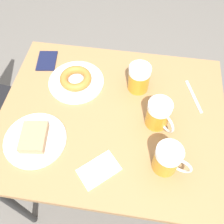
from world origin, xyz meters
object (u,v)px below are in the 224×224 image
at_px(plate_with_donut, 76,80).
at_px(napkin_folded, 99,170).
at_px(beer_mug_left, 159,114).
at_px(beer_mug_center, 139,78).
at_px(passport_near_edge, 47,61).
at_px(beer_mug_right, 168,159).
at_px(plate_with_cake, 35,139).
at_px(fork, 194,96).

bearing_deg(plate_with_donut, napkin_folded, -155.97).
height_order(beer_mug_left, beer_mug_center, same).
bearing_deg(passport_near_edge, beer_mug_right, -127.70).
distance_m(plate_with_cake, fork, 0.69).
relative_size(beer_mug_center, napkin_folded, 0.81).
xyz_separation_m(plate_with_donut, passport_near_edge, (0.11, 0.17, -0.01)).
xyz_separation_m(napkin_folded, fork, (0.39, -0.35, -0.00)).
relative_size(beer_mug_left, napkin_folded, 0.75).
xyz_separation_m(fork, passport_near_edge, (0.11, 0.69, 0.00)).
height_order(plate_with_donut, fork, plate_with_donut).
xyz_separation_m(plate_with_cake, beer_mug_left, (0.15, -0.46, 0.05)).
height_order(beer_mug_center, fork, beer_mug_center).
distance_m(napkin_folded, fork, 0.52).
bearing_deg(beer_mug_right, plate_with_donut, 50.35).
height_order(plate_with_donut, napkin_folded, plate_with_donut).
bearing_deg(beer_mug_right, beer_mug_center, 20.47).
bearing_deg(passport_near_edge, beer_mug_left, -116.39).
relative_size(plate_with_donut, beer_mug_center, 1.84).
bearing_deg(beer_mug_left, passport_near_edge, 63.61).
bearing_deg(beer_mug_center, plate_with_donut, 93.13).
bearing_deg(beer_mug_center, fork, -93.93).
xyz_separation_m(plate_with_cake, napkin_folded, (-0.08, -0.26, -0.01)).
relative_size(beer_mug_right, passport_near_edge, 0.97).
height_order(plate_with_cake, beer_mug_right, beer_mug_right).
distance_m(beer_mug_left, fork, 0.23).
bearing_deg(passport_near_edge, plate_with_donut, -122.60).
distance_m(plate_with_cake, napkin_folded, 0.28).
relative_size(plate_with_donut, passport_near_edge, 1.80).
bearing_deg(beer_mug_center, beer_mug_left, -151.97).
relative_size(napkin_folded, passport_near_edge, 1.22).
relative_size(beer_mug_center, beer_mug_right, 1.01).
xyz_separation_m(plate_with_cake, fork, (0.31, -0.61, -0.01)).
bearing_deg(plate_with_cake, beer_mug_center, -48.61).
relative_size(plate_with_cake, beer_mug_left, 1.92).
height_order(napkin_folded, fork, same).
xyz_separation_m(beer_mug_right, napkin_folded, (-0.05, 0.23, -0.06)).
xyz_separation_m(plate_with_donut, beer_mug_center, (0.02, -0.28, 0.05)).
xyz_separation_m(plate_with_donut, beer_mug_right, (-0.34, -0.41, 0.05)).
bearing_deg(beer_mug_left, plate_with_cake, 108.10).
xyz_separation_m(beer_mug_left, beer_mug_center, (0.17, 0.09, 0.00)).
height_order(plate_with_cake, beer_mug_left, beer_mug_left).
relative_size(plate_with_cake, fork, 1.41).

